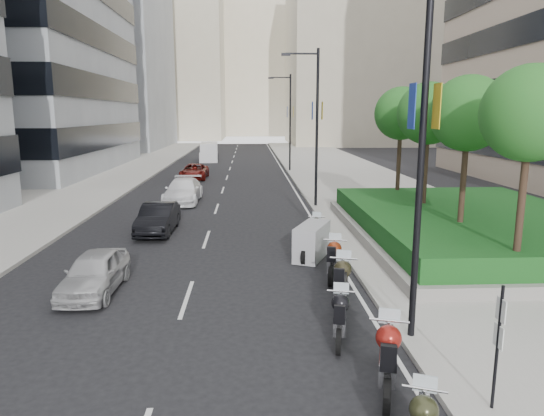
{
  "coord_description": "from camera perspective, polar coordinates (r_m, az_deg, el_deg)",
  "views": [
    {
      "loc": [
        0.39,
        -9.8,
        5.44
      ],
      "look_at": [
        1.24,
        7.8,
        2.0
      ],
      "focal_mm": 32.0,
      "sensor_mm": 36.0,
      "label": 1
    }
  ],
  "objects": [
    {
      "name": "ground",
      "position": [
        11.21,
        -4.65,
        -18.01
      ],
      "size": [
        160.0,
        160.0,
        0.0
      ],
      "primitive_type": "plane",
      "color": "black",
      "rests_on": "ground"
    },
    {
      "name": "sidewalk_right",
      "position": [
        41.07,
        9.37,
        3.39
      ],
      "size": [
        10.0,
        100.0,
        0.15
      ],
      "primitive_type": "cube",
      "color": "#9E9B93",
      "rests_on": "ground"
    },
    {
      "name": "sidewalk_left",
      "position": [
        42.03,
        -19.92,
        3.05
      ],
      "size": [
        8.0,
        100.0,
        0.15
      ],
      "primitive_type": "cube",
      "color": "#9E9B93",
      "rests_on": "ground"
    },
    {
      "name": "lane_edge",
      "position": [
        40.3,
        1.97,
        3.29
      ],
      "size": [
        0.12,
        100.0,
        0.01
      ],
      "primitive_type": "cube",
      "color": "silver",
      "rests_on": "ground"
    },
    {
      "name": "lane_centre",
      "position": [
        40.21,
        -5.45,
        3.23
      ],
      "size": [
        0.12,
        100.0,
        0.01
      ],
      "primitive_type": "cube",
      "color": "silver",
      "rests_on": "ground"
    },
    {
      "name": "building_grey_far",
      "position": [
        83.99,
        -20.55,
        16.91
      ],
      "size": [
        22.0,
        26.0,
        30.0
      ],
      "primitive_type": "cube",
      "color": "gray",
      "rests_on": "ground"
    },
    {
      "name": "building_cream_right",
      "position": [
        93.21,
        11.26,
        18.59
      ],
      "size": [
        28.0,
        24.0,
        36.0
      ],
      "primitive_type": "cube",
      "color": "#B7AD93",
      "rests_on": "ground"
    },
    {
      "name": "building_cream_left",
      "position": [
        111.93,
        -12.75,
        16.71
      ],
      "size": [
        26.0,
        24.0,
        34.0
      ],
      "primitive_type": "cube",
      "color": "#B7AD93",
      "rests_on": "ground"
    },
    {
      "name": "building_cream_centre",
      "position": [
        130.51,
        -2.14,
        17.0
      ],
      "size": [
        30.0,
        24.0,
        38.0
      ],
      "primitive_type": "cube",
      "color": "#B7AD93",
      "rests_on": "ground"
    },
    {
      "name": "planter",
      "position": [
        22.59,
        22.52,
        -2.84
      ],
      "size": [
        10.0,
        14.0,
        0.4
      ],
      "primitive_type": "cube",
      "color": "gray",
      "rests_on": "sidewalk_right"
    },
    {
      "name": "hedge",
      "position": [
        22.46,
        22.64,
        -1.35
      ],
      "size": [
        9.4,
        13.4,
        0.8
      ],
      "primitive_type": "cube",
      "color": "#113D15",
      "rests_on": "planter"
    },
    {
      "name": "tree_0",
      "position": [
        16.0,
        28.11,
        9.72
      ],
      "size": [
        2.8,
        2.8,
        6.3
      ],
      "color": "#332319",
      "rests_on": "planter"
    },
    {
      "name": "tree_1",
      "position": [
        19.56,
        22.09,
        10.21
      ],
      "size": [
        2.8,
        2.8,
        6.3
      ],
      "color": "#332319",
      "rests_on": "planter"
    },
    {
      "name": "tree_2",
      "position": [
        23.26,
        17.95,
        10.49
      ],
      "size": [
        2.8,
        2.8,
        6.3
      ],
      "color": "#332319",
      "rests_on": "planter"
    },
    {
      "name": "tree_3",
      "position": [
        27.04,
        14.95,
        10.65
      ],
      "size": [
        2.8,
        2.8,
        6.3
      ],
      "color": "#332319",
      "rests_on": "planter"
    },
    {
      "name": "lamp_post_0",
      "position": [
        11.44,
        16.58,
        8.72
      ],
      "size": [
        2.34,
        0.45,
        9.0
      ],
      "color": "black",
      "rests_on": "ground"
    },
    {
      "name": "lamp_post_1",
      "position": [
        28.05,
        5.0,
        10.24
      ],
      "size": [
        2.34,
        0.45,
        9.0
      ],
      "color": "black",
      "rests_on": "ground"
    },
    {
      "name": "lamp_post_2",
      "position": [
        45.95,
        1.95,
        10.57
      ],
      "size": [
        2.34,
        0.45,
        9.0
      ],
      "color": "black",
      "rests_on": "ground"
    },
    {
      "name": "parking_sign",
      "position": [
        9.8,
        25.05,
        -14.03
      ],
      "size": [
        0.06,
        0.32,
        2.5
      ],
      "color": "black",
      "rests_on": "ground"
    },
    {
      "name": "motorcycle_1",
      "position": [
        10.37,
        13.48,
        -16.74
      ],
      "size": [
        0.98,
        2.4,
        1.22
      ],
      "rotation": [
        0.0,
        0.0,
        1.28
      ],
      "color": "black",
      "rests_on": "ground"
    },
    {
      "name": "motorcycle_2",
      "position": [
        12.22,
        8.01,
        -12.55
      ],
      "size": [
        0.75,
        2.11,
        1.06
      ],
      "rotation": [
        0.0,
        0.0,
        1.35
      ],
      "color": "black",
      "rests_on": "ground"
    },
    {
      "name": "motorcycle_3",
      "position": [
        14.3,
        8.17,
        -8.61
      ],
      "size": [
        0.97,
        2.4,
        1.23
      ],
      "rotation": [
        0.0,
        0.0,
        1.29
      ],
      "color": "black",
      "rests_on": "ground"
    },
    {
      "name": "motorcycle_4",
      "position": [
        16.49,
        7.23,
        -5.99
      ],
      "size": [
        0.91,
        2.33,
        1.18
      ],
      "rotation": [
        0.0,
        0.0,
        1.31
      ],
      "color": "black",
      "rests_on": "ground"
    },
    {
      "name": "motorcycle_5",
      "position": [
        18.51,
        4.71,
        -3.95
      ],
      "size": [
        1.68,
        2.35,
        1.32
      ],
      "rotation": [
        0.0,
        0.0,
        1.16
      ],
      "color": "black",
      "rests_on": "ground"
    },
    {
      "name": "motorcycle_6",
      "position": [
        20.7,
        5.13,
        -2.6
      ],
      "size": [
        0.79,
        2.11,
        1.07
      ],
      "rotation": [
        0.0,
        0.0,
        1.33
      ],
      "color": "black",
      "rests_on": "ground"
    },
    {
      "name": "car_a",
      "position": [
        16.0,
        -20.14,
        -7.12
      ],
      "size": [
        1.56,
        3.76,
        1.27
      ],
      "primitive_type": "imported",
      "rotation": [
        0.0,
        0.0,
        -0.02
      ],
      "color": "#AFAEB1",
      "rests_on": "ground"
    },
    {
      "name": "car_b",
      "position": [
        23.02,
        -13.26,
        -1.18
      ],
      "size": [
        1.53,
        4.16,
        1.36
      ],
      "primitive_type": "imported",
      "rotation": [
        0.0,
        0.0,
        -0.02
      ],
      "color": "black",
      "rests_on": "ground"
    },
    {
      "name": "car_c",
      "position": [
        30.58,
        -10.4,
        2.01
      ],
      "size": [
        2.14,
        5.09,
        1.47
      ],
      "primitive_type": "imported",
      "rotation": [
        0.0,
        0.0,
        -0.02
      ],
      "color": "white",
      "rests_on": "ground"
    },
    {
      "name": "car_d",
      "position": [
        41.49,
        -9.13,
        4.26
      ],
      "size": [
        2.2,
        4.62,
        1.27
      ],
      "primitive_type": "imported",
      "rotation": [
        0.0,
        0.0,
        -0.02
      ],
      "color": "#5C0E0B",
      "rests_on": "ground"
    },
    {
      "name": "delivery_van",
      "position": [
        57.07,
        -7.41,
        6.48
      ],
      "size": [
        2.19,
        5.13,
        2.11
      ],
      "rotation": [
        0.0,
        0.0,
        0.06
      ],
      "color": "silver",
      "rests_on": "ground"
    }
  ]
}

